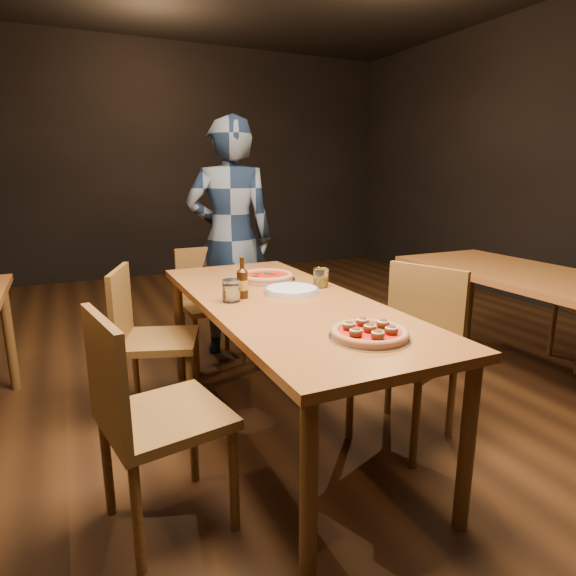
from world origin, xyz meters
name	(u,v)px	position (x,y,z in m)	size (l,w,h in m)	color
ground	(284,433)	(0.00, 0.00, 0.00)	(9.00, 9.00, 0.00)	black
room_shell	(283,63)	(0.00, 0.00, 1.86)	(9.00, 9.00, 9.00)	black
table_main	(284,313)	(0.00, 0.00, 0.68)	(0.80, 2.00, 0.75)	brown
table_right	(548,288)	(1.70, -0.20, 0.68)	(0.80, 2.00, 0.75)	brown
chair_main_nw	(165,415)	(-0.69, -0.42, 0.47)	(0.44, 0.44, 0.94)	#562816
chair_main_sw	(159,339)	(-0.55, 0.52, 0.45)	(0.42, 0.42, 0.90)	#562816
chair_main_e	(403,354)	(0.54, -0.30, 0.47)	(0.44, 0.44, 0.94)	#562816
chair_end	(211,305)	(-0.06, 1.16, 0.44)	(0.41, 0.41, 0.87)	#562816
pizza_meatball	(370,333)	(0.06, -0.67, 0.77)	(0.32, 0.32, 0.06)	#B7B7BF
pizza_margherita	(267,277)	(0.09, 0.45, 0.77)	(0.34, 0.34, 0.04)	#B7B7BF
plate_stack	(291,290)	(0.09, 0.11, 0.76)	(0.29, 0.29, 0.03)	white
beer_bottle	(242,284)	(-0.18, 0.11, 0.82)	(0.06, 0.06, 0.21)	black
water_glass	(231,291)	(-0.25, 0.07, 0.81)	(0.09, 0.09, 0.11)	white
amber_glass	(321,278)	(0.30, 0.16, 0.80)	(0.08, 0.08, 0.11)	#956910
diner	(231,239)	(0.16, 1.31, 0.89)	(0.65, 0.42, 1.77)	black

